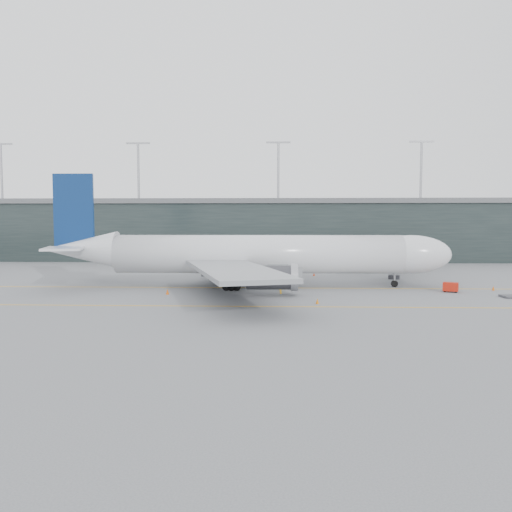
{
  "coord_description": "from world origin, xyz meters",
  "views": [
    {
      "loc": [
        4.14,
        -76.69,
        9.79
      ],
      "look_at": [
        1.42,
        -4.0,
        4.7
      ],
      "focal_mm": 35.0,
      "sensor_mm": 36.0,
      "label": 1
    }
  ],
  "objects": [
    {
      "name": "jet_bridge",
      "position": [
        26.24,
        21.53,
        4.53
      ],
      "size": [
        12.97,
        44.43,
        6.06
      ],
      "rotation": [
        0.0,
        0.0,
        -0.26
      ],
      "color": "#29292E",
      "rests_on": "ground"
    },
    {
      "name": "uld_b",
      "position": [
        -2.45,
        10.49,
        1.09
      ],
      "size": [
        2.81,
        2.58,
        2.07
      ],
      "rotation": [
        0.0,
        0.0,
        0.42
      ],
      "color": "#36363B",
      "rests_on": "ground"
    },
    {
      "name": "taxiline_b",
      "position": [
        0.0,
        -20.0,
        0.01
      ],
      "size": [
        160.0,
        0.25,
        0.02
      ],
      "primitive_type": "cube",
      "color": "orange",
      "rests_on": "ground"
    },
    {
      "name": "cone_wing_port",
      "position": [
        11.22,
        12.47,
        0.33
      ],
      "size": [
        0.41,
        0.41,
        0.65
      ],
      "primitive_type": "cone",
      "color": "#F93D0D",
      "rests_on": "ground"
    },
    {
      "name": "cone_tail",
      "position": [
        -10.19,
        -10.97,
        0.37
      ],
      "size": [
        0.46,
        0.46,
        0.73
      ],
      "primitive_type": "cone",
      "color": "#CB510B",
      "rests_on": "ground"
    },
    {
      "name": "cone_nose",
      "position": [
        35.09,
        -5.53,
        0.33
      ],
      "size": [
        0.41,
        0.41,
        0.65
      ],
      "primitive_type": "cone",
      "color": "#D1580B",
      "rests_on": "ground"
    },
    {
      "name": "ground",
      "position": [
        0.0,
        0.0,
        0.0
      ],
      "size": [
        320.0,
        320.0,
        0.0
      ],
      "primitive_type": "plane",
      "color": "#5E5E63",
      "rests_on": "ground"
    },
    {
      "name": "gse_cart",
      "position": [
        28.45,
        -7.44,
        0.75
      ],
      "size": [
        2.32,
        1.95,
        1.35
      ],
      "rotation": [
        0.0,
        0.0,
        -0.41
      ],
      "color": "#AF1B0C",
      "rests_on": "ground"
    },
    {
      "name": "taxiline_a",
      "position": [
        0.0,
        -4.0,
        0.01
      ],
      "size": [
        160.0,
        0.25,
        0.02
      ],
      "primitive_type": "cube",
      "color": "orange",
      "rests_on": "ground"
    },
    {
      "name": "main_aircraft",
      "position": [
        1.29,
        -2.67,
        4.73
      ],
      "size": [
        59.92,
        56.49,
        16.85
      ],
      "rotation": [
        0.0,
        0.0,
        0.01
      ],
      "color": "silver",
      "rests_on": "ground"
    },
    {
      "name": "uld_a",
      "position": [
        -4.35,
        10.6,
        1.06
      ],
      "size": [
        2.26,
        1.82,
        2.02
      ],
      "rotation": [
        0.0,
        0.0,
        0.02
      ],
      "color": "#36363B",
      "rests_on": "ground"
    },
    {
      "name": "uld_c",
      "position": [
        0.58,
        10.44,
        1.06
      ],
      "size": [
        2.66,
        2.37,
        2.02
      ],
      "rotation": [
        0.0,
        0.0,
        0.31
      ],
      "color": "#36363B",
      "rests_on": "ground"
    },
    {
      "name": "terminal",
      "position": [
        -0.0,
        58.0,
        7.62
      ],
      "size": [
        240.0,
        36.0,
        29.0
      ],
      "color": "black",
      "rests_on": "ground"
    },
    {
      "name": "cone_wing_stbd",
      "position": [
        9.23,
        -17.88,
        0.33
      ],
      "size": [
        0.41,
        0.41,
        0.66
      ],
      "primitive_type": "cone",
      "color": "#D16C0B",
      "rests_on": "ground"
    },
    {
      "name": "taxiline_lead_main",
      "position": [
        5.0,
        20.0,
        0.01
      ],
      "size": [
        0.25,
        60.0,
        0.02
      ],
      "primitive_type": "cube",
      "color": "orange",
      "rests_on": "ground"
    }
  ]
}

